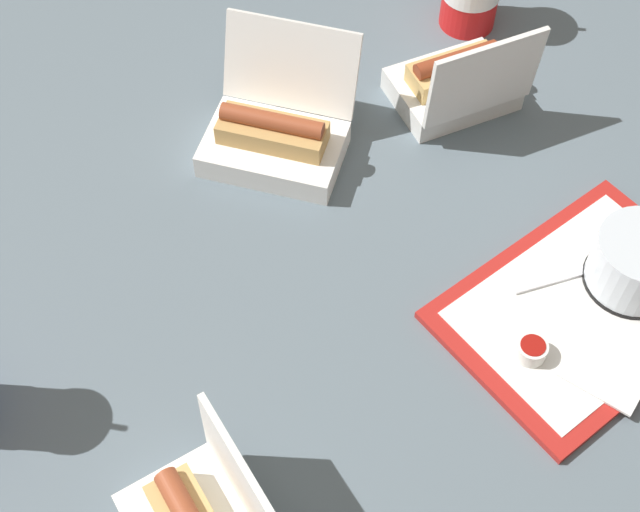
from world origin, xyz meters
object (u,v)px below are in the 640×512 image
cake_container (638,264)px  plastic_fork (552,280)px  food_tray (585,308)px  ketchup_cup (531,350)px  clamshell_hotdog_center (275,134)px  clamshell_hotdog_left (456,83)px

cake_container → plastic_fork: 0.11m
food_tray → ketchup_cup: ketchup_cup is taller
food_tray → plastic_fork: size_ratio=3.81×
cake_container → clamshell_hotdog_center: (-0.34, 0.42, -0.01)m
cake_container → clamshell_hotdog_center: clamshell_hotdog_center is taller
cake_container → ketchup_cup: size_ratio=3.15×
food_tray → cake_container: 0.09m
food_tray → clamshell_hotdog_center: (-0.26, 0.43, 0.03)m
clamshell_hotdog_left → food_tray: bearing=-94.7°
cake_container → food_tray: bearing=-173.8°
food_tray → clamshell_hotdog_left: clamshell_hotdog_left is taller
food_tray → cake_container: bearing=6.2°
food_tray → cake_container: (0.07, 0.01, 0.05)m
clamshell_hotdog_center → food_tray: bearing=-58.6°
clamshell_hotdog_left → plastic_fork: bearing=-98.7°
ketchup_cup → clamshell_hotdog_center: bearing=108.4°
clamshell_hotdog_left → clamshell_hotdog_center: 0.30m
cake_container → ketchup_cup: 0.19m
cake_container → plastic_fork: cake_container is taller
ketchup_cup → food_tray: bearing=16.7°
ketchup_cup → clamshell_hotdog_left: clamshell_hotdog_left is taller
food_tray → clamshell_hotdog_left: size_ratio=2.30×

